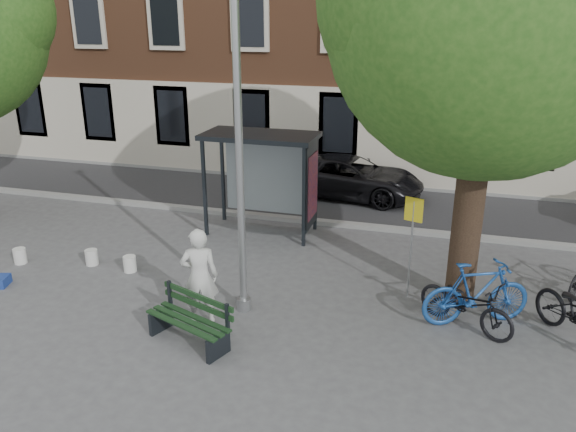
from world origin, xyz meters
The scene contains 16 objects.
ground centered at (0.00, 0.00, 0.00)m, with size 90.00×90.00×0.00m, color #4C4C4F.
road centered at (0.00, 7.00, 0.01)m, with size 40.00×4.00×0.01m, color #28282B.
curb_near centered at (0.00, 5.00, 0.06)m, with size 40.00×0.25×0.12m, color gray.
curb_far centered at (0.00, 9.00, 0.06)m, with size 40.00×0.25×0.12m, color gray.
lamppost centered at (0.00, 0.00, 2.78)m, with size 0.28×0.35×6.11m.
tree_right centered at (4.01, 1.38, 5.62)m, with size 5.76×5.60×8.20m.
bus_shelter centered at (-0.61, 4.11, 1.92)m, with size 2.85×1.45×2.62m.
painter centered at (-0.59, -0.65, 0.93)m, with size 0.68×0.44×1.86m, color silver.
bench centered at (-0.48, -1.34, 0.39)m, with size 1.72×1.06×0.85m.
bike_a centered at (4.10, 0.49, 0.49)m, with size 0.65×1.87×0.98m, color black.
bike_b centered at (4.27, 0.71, 0.62)m, with size 0.58×2.06×1.24m, color #1B4A97.
car_dark centered at (0.67, 7.69, 0.63)m, with size 2.08×4.52×1.26m, color black.
bucket_a centered at (-5.69, 0.57, 0.18)m, with size 0.28×0.28×0.36m, color silver.
bucket_b centered at (-3.04, 0.90, 0.18)m, with size 0.28×0.28×0.36m, color silver.
bucket_c centered at (-4.06, 0.97, 0.18)m, with size 0.28×0.28×0.36m, color silver.
notice_sign centered at (3.00, 1.42, 1.57)m, with size 0.36×0.15×2.11m.
Camera 1 is at (3.53, -9.02, 5.41)m, focal length 35.00 mm.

